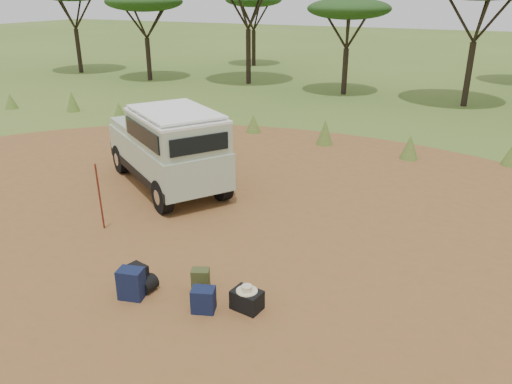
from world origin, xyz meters
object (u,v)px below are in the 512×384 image
at_px(safari_vehicle, 168,149).
at_px(backpack_olive, 201,280).
at_px(backpack_navy, 131,284).
at_px(hard_case, 247,300).
at_px(duffel_navy, 203,300).
at_px(walking_staff, 100,197).
at_px(backpack_black, 138,277).

bearing_deg(safari_vehicle, backpack_olive, -15.94).
xyz_separation_m(safari_vehicle, backpack_navy, (2.49, -4.86, -0.82)).
xyz_separation_m(safari_vehicle, hard_case, (4.50, -4.29, -0.93)).
distance_m(safari_vehicle, backpack_olive, 5.49).
bearing_deg(hard_case, duffel_navy, -141.27).
relative_size(backpack_navy, hard_case, 1.13).
relative_size(safari_vehicle, backpack_navy, 8.57).
height_order(backpack_navy, duffel_navy, backpack_navy).
bearing_deg(hard_case, walking_staff, 172.26).
height_order(walking_staff, backpack_navy, walking_staff).
bearing_deg(backpack_black, safari_vehicle, 130.77).
relative_size(walking_staff, backpack_olive, 3.86).
xyz_separation_m(backpack_navy, hard_case, (2.00, 0.57, -0.11)).
relative_size(walking_staff, backpack_black, 3.52).
xyz_separation_m(backpack_olive, duffel_navy, (0.36, -0.51, -0.00)).
height_order(walking_staff, backpack_black, walking_staff).
xyz_separation_m(backpack_black, hard_case, (2.08, 0.29, -0.07)).
bearing_deg(backpack_navy, backpack_black, 92.25).
bearing_deg(safari_vehicle, hard_case, -9.66).
distance_m(walking_staff, backpack_olive, 3.51).
xyz_separation_m(safari_vehicle, walking_staff, (0.23, -3.02, -0.26)).
xyz_separation_m(backpack_black, backpack_navy, (0.07, -0.27, 0.04)).
relative_size(walking_staff, hard_case, 3.40).
relative_size(walking_staff, backpack_navy, 3.01).
relative_size(backpack_navy, backpack_olive, 1.28).
height_order(safari_vehicle, backpack_olive, safari_vehicle).
bearing_deg(safari_vehicle, walking_staff, -51.62).
height_order(safari_vehicle, backpack_navy, safari_vehicle).
bearing_deg(backpack_black, duffel_navy, 9.83).
relative_size(backpack_black, duffel_navy, 1.11).
bearing_deg(safari_vehicle, duffel_navy, -16.42).
distance_m(safari_vehicle, hard_case, 6.29).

